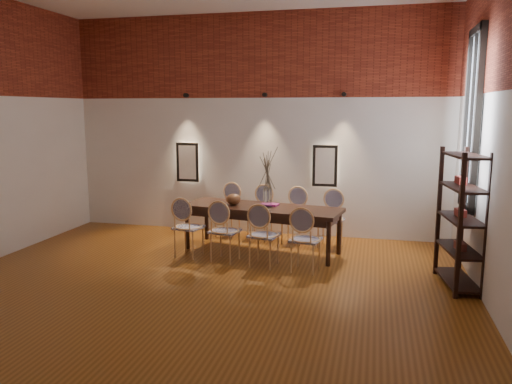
% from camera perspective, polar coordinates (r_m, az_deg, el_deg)
% --- Properties ---
extents(floor, '(7.00, 7.00, 0.02)m').
position_cam_1_polar(floor, '(6.30, -7.81, -12.17)').
color(floor, brown).
rests_on(floor, ground).
extents(wall_back, '(7.00, 0.10, 4.00)m').
position_cam_1_polar(wall_back, '(9.25, -0.04, 7.61)').
color(wall_back, silver).
rests_on(wall_back, ground).
extents(brick_band_back, '(7.00, 0.02, 1.50)m').
position_cam_1_polar(brick_band_back, '(9.23, -0.15, 15.38)').
color(brick_band_back, maroon).
rests_on(brick_band_back, ground).
extents(niche_left, '(0.36, 0.06, 0.66)m').
position_cam_1_polar(niche_left, '(9.60, -7.77, 3.40)').
color(niche_left, '#FFEAC6').
rests_on(niche_left, wall_back).
extents(niche_right, '(0.36, 0.06, 0.66)m').
position_cam_1_polar(niche_right, '(8.99, 7.90, 2.99)').
color(niche_right, '#FFEAC6').
rests_on(niche_right, wall_back).
extents(spot_fixture_left, '(0.08, 0.10, 0.08)m').
position_cam_1_polar(spot_fixture_left, '(9.52, -8.00, 10.89)').
color(spot_fixture_left, black).
rests_on(spot_fixture_left, wall_back).
extents(spot_fixture_mid, '(0.08, 0.10, 0.08)m').
position_cam_1_polar(spot_fixture_mid, '(9.08, 1.01, 11.05)').
color(spot_fixture_mid, black).
rests_on(spot_fixture_mid, wall_back).
extents(spot_fixture_right, '(0.08, 0.10, 0.08)m').
position_cam_1_polar(spot_fixture_right, '(8.88, 10.03, 10.94)').
color(spot_fixture_right, black).
rests_on(spot_fixture_right, wall_back).
extents(window_glass, '(0.02, 0.78, 2.38)m').
position_cam_1_polar(window_glass, '(7.55, 23.58, 7.54)').
color(window_glass, silver).
rests_on(window_glass, wall_right).
extents(window_frame, '(0.08, 0.90, 2.50)m').
position_cam_1_polar(window_frame, '(7.55, 23.43, 7.54)').
color(window_frame, black).
rests_on(window_frame, wall_right).
extents(window_mullion, '(0.06, 0.06, 2.40)m').
position_cam_1_polar(window_mullion, '(7.55, 23.43, 7.54)').
color(window_mullion, black).
rests_on(window_mullion, wall_right).
extents(dining_table, '(2.66, 1.23, 0.75)m').
position_cam_1_polar(dining_table, '(8.12, 0.66, -4.24)').
color(dining_table, black).
rests_on(dining_table, floor).
extents(chair_near_a, '(0.51, 0.51, 0.94)m').
position_cam_1_polar(chair_near_a, '(7.92, -7.71, -3.99)').
color(chair_near_a, '#E0AF73').
rests_on(chair_near_a, floor).
extents(chair_near_b, '(0.51, 0.51, 0.94)m').
position_cam_1_polar(chair_near_b, '(7.62, -3.55, -4.46)').
color(chair_near_b, '#E0AF73').
rests_on(chair_near_b, floor).
extents(chair_near_c, '(0.51, 0.51, 0.94)m').
position_cam_1_polar(chair_near_c, '(7.36, 0.92, -4.94)').
color(chair_near_c, '#E0AF73').
rests_on(chair_near_c, floor).
extents(chair_near_d, '(0.51, 0.51, 0.94)m').
position_cam_1_polar(chair_near_d, '(7.16, 5.69, -5.41)').
color(chair_near_d, '#E0AF73').
rests_on(chair_near_d, floor).
extents(chair_far_a, '(0.51, 0.51, 0.94)m').
position_cam_1_polar(chair_far_a, '(9.10, -3.28, -2.14)').
color(chair_far_a, '#E0AF73').
rests_on(chair_far_a, floor).
extents(chair_far_b, '(0.51, 0.51, 0.94)m').
position_cam_1_polar(chair_far_b, '(8.85, 0.45, -2.47)').
color(chair_far_b, '#E0AF73').
rests_on(chair_far_b, floor).
extents(chair_far_c, '(0.51, 0.51, 0.94)m').
position_cam_1_polar(chair_far_c, '(8.63, 4.38, -2.81)').
color(chair_far_c, '#E0AF73').
rests_on(chair_far_c, floor).
extents(chair_far_d, '(0.51, 0.51, 0.94)m').
position_cam_1_polar(chair_far_d, '(8.45, 8.50, -3.15)').
color(chair_far_d, '#E0AF73').
rests_on(chair_far_d, floor).
extents(vase, '(0.14, 0.14, 0.30)m').
position_cam_1_polar(vase, '(7.98, 1.32, -0.65)').
color(vase, silver).
rests_on(vase, dining_table).
extents(dried_branches, '(0.50, 0.50, 0.70)m').
position_cam_1_polar(dried_branches, '(7.91, 1.33, 2.56)').
color(dried_branches, '#483E2F').
rests_on(dried_branches, vase).
extents(bowl, '(0.24, 0.24, 0.18)m').
position_cam_1_polar(bowl, '(8.17, -2.60, -0.83)').
color(bowl, brown).
rests_on(bowl, dining_table).
extents(book, '(0.29, 0.22, 0.03)m').
position_cam_1_polar(book, '(8.13, 1.60, -1.43)').
color(book, '#90206D').
rests_on(book, dining_table).
extents(shelving_rack, '(0.52, 1.04, 1.80)m').
position_cam_1_polar(shelving_rack, '(6.97, 22.41, -2.86)').
color(shelving_rack, black).
rests_on(shelving_rack, floor).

